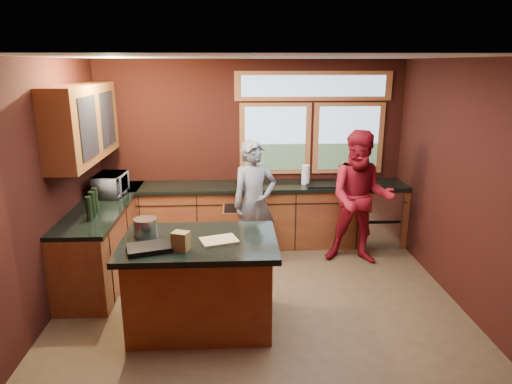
{
  "coord_description": "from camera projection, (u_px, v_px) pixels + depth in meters",
  "views": [
    {
      "loc": [
        -0.27,
        -4.72,
        2.65
      ],
      "look_at": [
        -0.02,
        0.4,
        1.19
      ],
      "focal_mm": 32.0,
      "sensor_mm": 36.0,
      "label": 1
    }
  ],
  "objects": [
    {
      "name": "floor",
      "position": [
        259.0,
        300.0,
        5.28
      ],
      "size": [
        4.5,
        4.5,
        0.0
      ],
      "primitive_type": "plane",
      "color": "brown",
      "rests_on": "ground"
    },
    {
      "name": "room_shell",
      "position": [
        204.0,
        142.0,
        5.07
      ],
      "size": [
        4.52,
        4.02,
        2.71
      ],
      "color": "black",
      "rests_on": "ground"
    },
    {
      "name": "back_counter",
      "position": [
        266.0,
        215.0,
        6.79
      ],
      "size": [
        4.5,
        0.64,
        0.93
      ],
      "color": "maroon",
      "rests_on": "floor"
    },
    {
      "name": "left_counter",
      "position": [
        105.0,
        238.0,
        5.87
      ],
      "size": [
        0.64,
        2.3,
        0.93
      ],
      "color": "maroon",
      "rests_on": "floor"
    },
    {
      "name": "island",
      "position": [
        201.0,
        282.0,
        4.67
      ],
      "size": [
        1.55,
        1.05,
        0.95
      ],
      "color": "maroon",
      "rests_on": "floor"
    },
    {
      "name": "person_grey",
      "position": [
        254.0,
        203.0,
        6.07
      ],
      "size": [
        0.71,
        0.57,
        1.68
      ],
      "primitive_type": "imported",
      "rotation": [
        0.0,
        0.0,
        0.32
      ],
      "color": "slate",
      "rests_on": "floor"
    },
    {
      "name": "person_red",
      "position": [
        361.0,
        198.0,
        6.06
      ],
      "size": [
        1.01,
        0.87,
        1.81
      ],
      "primitive_type": "imported",
      "rotation": [
        0.0,
        0.0,
        -0.23
      ],
      "color": "maroon",
      "rests_on": "floor"
    },
    {
      "name": "microwave",
      "position": [
        111.0,
        185.0,
        6.09
      ],
      "size": [
        0.38,
        0.55,
        0.29
      ],
      "primitive_type": "imported",
      "rotation": [
        0.0,
        0.0,
        1.52
      ],
      "color": "#999999",
      "rests_on": "left_counter"
    },
    {
      "name": "potted_plant",
      "position": [
        348.0,
        170.0,
        6.72
      ],
      "size": [
        0.34,
        0.29,
        0.38
      ],
      "primitive_type": "imported",
      "color": "#999999",
      "rests_on": "back_counter"
    },
    {
      "name": "paper_towel",
      "position": [
        306.0,
        175.0,
        6.65
      ],
      "size": [
        0.12,
        0.12,
        0.28
      ],
      "primitive_type": "cylinder",
      "color": "silver",
      "rests_on": "back_counter"
    },
    {
      "name": "cutting_board",
      "position": [
        219.0,
        240.0,
        4.5
      ],
      "size": [
        0.41,
        0.35,
        0.02
      ],
      "primitive_type": "cube",
      "rotation": [
        0.0,
        0.0,
        0.32
      ],
      "color": "tan",
      "rests_on": "island"
    },
    {
      "name": "stock_pot",
      "position": [
        146.0,
        227.0,
        4.64
      ],
      "size": [
        0.24,
        0.24,
        0.18
      ],
      "primitive_type": "cylinder",
      "color": "silver",
      "rests_on": "island"
    },
    {
      "name": "paper_bag",
      "position": [
        181.0,
        241.0,
        4.27
      ],
      "size": [
        0.18,
        0.16,
        0.18
      ],
      "primitive_type": "cube",
      "rotation": [
        0.0,
        0.0,
        -0.35
      ],
      "color": "brown",
      "rests_on": "island"
    },
    {
      "name": "black_tray",
      "position": [
        149.0,
        248.0,
        4.27
      ],
      "size": [
        0.46,
        0.38,
        0.05
      ],
      "primitive_type": "cube",
      "rotation": [
        0.0,
        0.0,
        0.3
      ],
      "color": "black",
      "rests_on": "island"
    }
  ]
}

